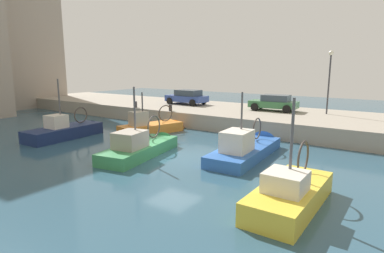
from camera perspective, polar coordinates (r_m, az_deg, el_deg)
The scene contains 13 objects.
water_surface at distance 17.55m, azimuth -3.37°, elevation -5.41°, with size 80.00×80.00×0.00m, color #2D5166.
quay_wall at distance 27.20m, azimuth 11.69°, elevation 1.47°, with size 9.00×56.00×1.20m, color #9E9384.
fishing_boat_green at distance 18.21m, azimuth -8.69°, elevation -4.42°, with size 6.48×2.80×4.64m.
fishing_boat_blue at distance 18.02m, azimuth 9.89°, elevation -4.61°, with size 7.09×2.40×4.50m.
fishing_boat_yellow at distance 12.31m, azimuth 17.48°, elevation -12.54°, with size 5.54×2.07×4.67m.
fishing_boat_navy at distance 23.90m, azimuth -21.12°, elevation -1.51°, with size 6.20×2.19×4.88m.
fishing_boat_orange at distance 23.97m, azimuth -6.71°, elevation -0.76°, with size 5.73×3.11×3.80m.
parked_car_green at distance 27.47m, azimuth 14.42°, elevation 4.15°, with size 2.06×3.99×1.34m.
parked_car_blue at distance 31.18m, azimuth -0.89°, elevation 5.30°, with size 2.09×4.06×1.40m.
mooring_bollard_mid at distance 26.57m, azimuth -3.86°, elevation 3.36°, with size 0.28×0.28×0.55m, color #2D2D33.
mooring_bollard_north at distance 29.21m, azimuth -10.03°, elevation 3.89°, with size 0.28×0.28×0.55m, color #2D2D33.
quay_streetlamp at distance 26.81m, azimuth 23.34°, elevation 8.97°, with size 0.36×0.36×4.83m.
waterfront_building_east_mid at distance 44.12m, azimuth -30.41°, elevation 18.18°, with size 10.64×6.39×23.29m.
Camera 1 is at (-13.26, -10.41, 4.88)m, focal length 29.92 mm.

